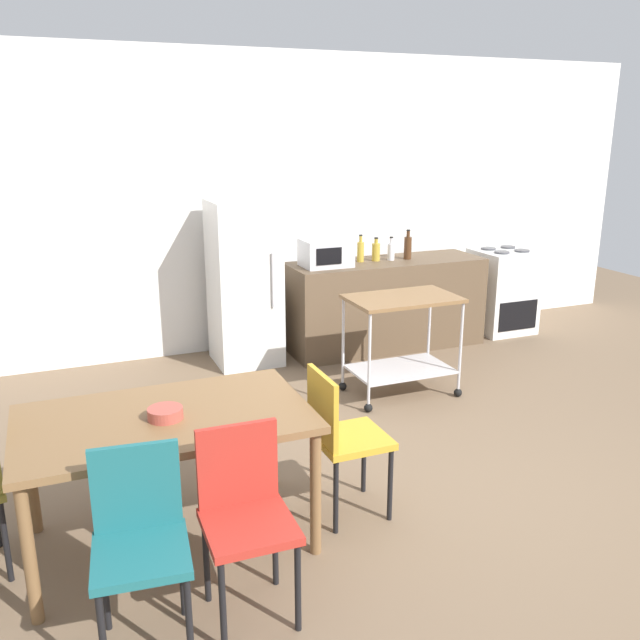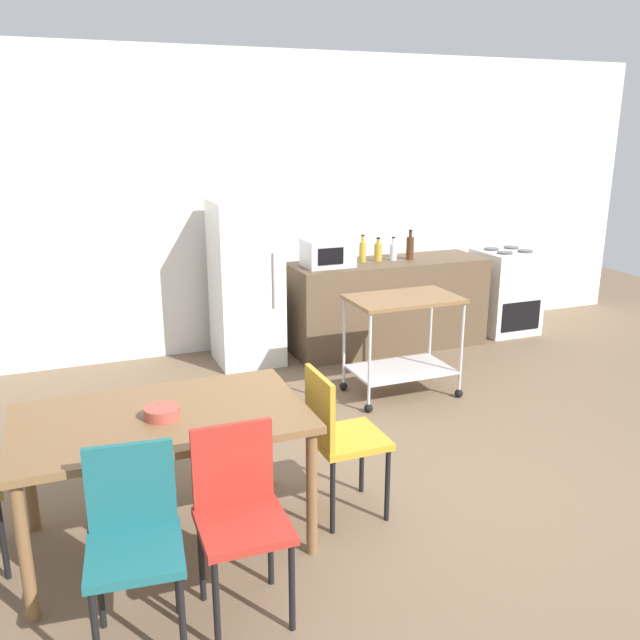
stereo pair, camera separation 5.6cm
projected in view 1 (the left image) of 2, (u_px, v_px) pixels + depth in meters
The scene contains 16 objects.
ground_plane at pixel (447, 481), 4.30m from camera, with size 12.00×12.00×0.00m, color brown.
back_wall at pixel (281, 203), 6.74m from camera, with size 8.40×0.12×2.90m, color white.
kitchen_counter at pixel (385, 304), 6.81m from camera, with size 2.00×0.64×0.90m, color brown.
dining_table at pixel (165, 430), 3.50m from camera, with size 1.50×0.90×0.75m.
chair_mustard at pixel (341, 433), 3.80m from camera, with size 0.40×0.40×0.89m.
chair_teal at pixel (140, 536), 2.85m from camera, with size 0.44×0.44×0.89m.
chair_red at pixel (245, 509), 3.04m from camera, with size 0.41×0.41×0.89m.
stove_oven at pixel (502, 291), 7.36m from camera, with size 0.60×0.61×0.92m.
refrigerator at pixel (244, 283), 6.29m from camera, with size 0.60×0.63×1.55m.
kitchen_cart at pixel (402, 329), 5.56m from camera, with size 0.91×0.57×0.85m.
microwave at pixel (326, 253), 6.39m from camera, with size 0.46×0.35×0.26m.
bottle_soda at pixel (361, 251), 6.61m from camera, with size 0.07×0.07×0.27m.
bottle_vinegar at pixel (376, 251), 6.66m from camera, with size 0.08×0.08×0.23m.
bottle_wine at pixel (391, 251), 6.69m from camera, with size 0.07×0.07×0.24m.
bottle_soy_sauce at pixel (408, 247), 6.74m from camera, with size 0.08×0.08×0.30m.
fruit_bowl at pixel (165, 413), 3.43m from camera, with size 0.18×0.18×0.06m, color #B24C3F.
Camera 1 is at (-2.21, -3.25, 2.20)m, focal length 37.57 mm.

